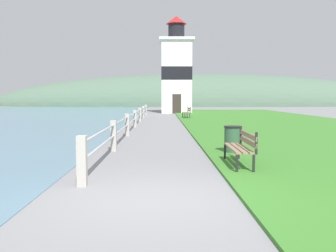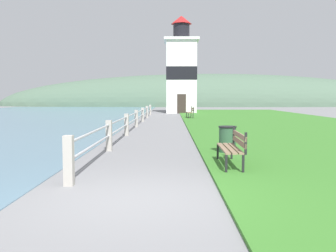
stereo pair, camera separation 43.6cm
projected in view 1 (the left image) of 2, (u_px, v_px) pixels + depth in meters
ground_plane at (152, 200)px, 6.21m from camera, size 160.00×160.00×0.00m
grass_verge at (279, 124)px, 23.32m from camera, size 12.00×51.14×0.06m
seawall_railing at (135, 117)px, 21.09m from camera, size 0.18×28.16×0.98m
park_bench_near at (242, 145)px, 9.09m from camera, size 0.50×1.82×0.94m
park_bench_midway at (187, 112)px, 29.86m from camera, size 0.55×1.73×0.94m
lighthouse at (176, 71)px, 39.75m from camera, size 3.60×3.60×10.22m
trash_bin at (233, 140)px, 11.24m from camera, size 0.54×0.54×0.84m
distant_hillside at (204, 106)px, 70.23m from camera, size 80.00×16.00×12.00m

